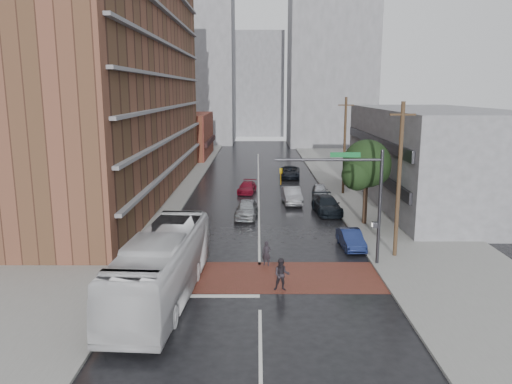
{
  "coord_description": "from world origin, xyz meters",
  "views": [
    {
      "loc": [
        -0.13,
        -26.95,
        10.65
      ],
      "look_at": [
        -0.23,
        8.09,
        3.5
      ],
      "focal_mm": 35.0,
      "sensor_mm": 36.0,
      "label": 1
    }
  ],
  "objects_px": {
    "car_travel_a": "(247,209)",
    "car_parked_far": "(320,190)",
    "car_travel_b": "(292,196)",
    "car_travel_c": "(247,187)",
    "transit_bus": "(162,266)",
    "suv_travel": "(290,172)",
    "pedestrian_b": "(282,275)",
    "car_parked_near": "(351,239)",
    "pedestrian_a": "(267,253)",
    "car_parked_mid": "(327,205)"
  },
  "relations": [
    {
      "from": "transit_bus",
      "to": "car_travel_a",
      "type": "bearing_deg",
      "value": 80.27
    },
    {
      "from": "car_parked_far",
      "to": "car_travel_c",
      "type": "bearing_deg",
      "value": 169.17
    },
    {
      "from": "car_parked_near",
      "to": "transit_bus",
      "type": "bearing_deg",
      "value": -146.68
    },
    {
      "from": "pedestrian_b",
      "to": "car_parked_far",
      "type": "xyz_separation_m",
      "value": [
        5.08,
        24.48,
        -0.27
      ]
    },
    {
      "from": "car_parked_mid",
      "to": "car_parked_far",
      "type": "xyz_separation_m",
      "value": [
        0.27,
        7.03,
        -0.11
      ]
    },
    {
      "from": "car_parked_mid",
      "to": "car_travel_b",
      "type": "bearing_deg",
      "value": 121.8
    },
    {
      "from": "pedestrian_b",
      "to": "car_parked_near",
      "type": "bearing_deg",
      "value": 58.83
    },
    {
      "from": "transit_bus",
      "to": "car_travel_b",
      "type": "height_order",
      "value": "transit_bus"
    },
    {
      "from": "car_parked_far",
      "to": "transit_bus",
      "type": "bearing_deg",
      "value": -110.82
    },
    {
      "from": "car_travel_b",
      "to": "car_parked_far",
      "type": "height_order",
      "value": "car_travel_b"
    },
    {
      "from": "suv_travel",
      "to": "car_parked_mid",
      "type": "height_order",
      "value": "car_parked_mid"
    },
    {
      "from": "car_parked_near",
      "to": "car_parked_mid",
      "type": "relative_size",
      "value": 0.76
    },
    {
      "from": "car_travel_b",
      "to": "car_travel_c",
      "type": "relative_size",
      "value": 1.15
    },
    {
      "from": "transit_bus",
      "to": "pedestrian_a",
      "type": "height_order",
      "value": "transit_bus"
    },
    {
      "from": "car_parked_near",
      "to": "pedestrian_b",
      "type": "bearing_deg",
      "value": -127.82
    },
    {
      "from": "car_parked_near",
      "to": "car_parked_far",
      "type": "xyz_separation_m",
      "value": [
        -0.03,
        17.04,
        -0.0
      ]
    },
    {
      "from": "car_travel_b",
      "to": "suv_travel",
      "type": "height_order",
      "value": "car_travel_b"
    },
    {
      "from": "car_parked_mid",
      "to": "suv_travel",
      "type": "bearing_deg",
      "value": 91.8
    },
    {
      "from": "transit_bus",
      "to": "suv_travel",
      "type": "height_order",
      "value": "transit_bus"
    },
    {
      "from": "transit_bus",
      "to": "car_travel_c",
      "type": "relative_size",
      "value": 3.09
    },
    {
      "from": "car_travel_b",
      "to": "car_parked_far",
      "type": "xyz_separation_m",
      "value": [
        3.1,
        3.23,
        -0.13
      ]
    },
    {
      "from": "car_travel_c",
      "to": "car_travel_b",
      "type": "bearing_deg",
      "value": -41.44
    },
    {
      "from": "pedestrian_b",
      "to": "car_travel_c",
      "type": "distance_m",
      "value": 26.45
    },
    {
      "from": "transit_bus",
      "to": "car_parked_near",
      "type": "distance_m",
      "value": 14.21
    },
    {
      "from": "suv_travel",
      "to": "car_parked_near",
      "type": "relative_size",
      "value": 1.34
    },
    {
      "from": "pedestrian_b",
      "to": "car_parked_near",
      "type": "height_order",
      "value": "pedestrian_b"
    },
    {
      "from": "suv_travel",
      "to": "car_travel_a",
      "type": "bearing_deg",
      "value": -99.27
    },
    {
      "from": "car_parked_near",
      "to": "car_parked_far",
      "type": "height_order",
      "value": "car_parked_near"
    },
    {
      "from": "pedestrian_b",
      "to": "car_travel_c",
      "type": "bearing_deg",
      "value": 98.55
    },
    {
      "from": "pedestrian_a",
      "to": "pedestrian_b",
      "type": "xyz_separation_m",
      "value": [
        0.75,
        -3.93,
        0.12
      ]
    },
    {
      "from": "car_travel_c",
      "to": "suv_travel",
      "type": "distance_m",
      "value": 10.51
    },
    {
      "from": "pedestrian_a",
      "to": "pedestrian_b",
      "type": "height_order",
      "value": "pedestrian_b"
    },
    {
      "from": "car_travel_a",
      "to": "car_travel_c",
      "type": "bearing_deg",
      "value": 95.96
    },
    {
      "from": "car_travel_a",
      "to": "car_parked_far",
      "type": "relative_size",
      "value": 1.19
    },
    {
      "from": "car_travel_c",
      "to": "car_parked_mid",
      "type": "xyz_separation_m",
      "value": [
        7.21,
        -8.89,
        0.15
      ]
    },
    {
      "from": "car_travel_b",
      "to": "car_travel_c",
      "type": "height_order",
      "value": "car_travel_b"
    },
    {
      "from": "pedestrian_a",
      "to": "car_travel_a",
      "type": "relative_size",
      "value": 0.35
    },
    {
      "from": "transit_bus",
      "to": "car_parked_far",
      "type": "xyz_separation_m",
      "value": [
        11.33,
        25.49,
        -1.11
      ]
    },
    {
      "from": "pedestrian_b",
      "to": "car_travel_c",
      "type": "xyz_separation_m",
      "value": [
        -2.41,
        26.34,
        -0.31
      ]
    },
    {
      "from": "car_travel_b",
      "to": "car_travel_c",
      "type": "xyz_separation_m",
      "value": [
        -4.39,
        5.09,
        -0.18
      ]
    },
    {
      "from": "pedestrian_b",
      "to": "suv_travel",
      "type": "xyz_separation_m",
      "value": [
        2.71,
        35.52,
        -0.18
      ]
    },
    {
      "from": "pedestrian_b",
      "to": "car_parked_near",
      "type": "relative_size",
      "value": 0.46
    },
    {
      "from": "car_travel_c",
      "to": "car_parked_far",
      "type": "xyz_separation_m",
      "value": [
        7.49,
        -1.86,
        0.05
      ]
    },
    {
      "from": "car_travel_a",
      "to": "car_travel_c",
      "type": "relative_size",
      "value": 1.09
    },
    {
      "from": "pedestrian_a",
      "to": "suv_travel",
      "type": "distance_m",
      "value": 31.78
    },
    {
      "from": "transit_bus",
      "to": "pedestrian_a",
      "type": "distance_m",
      "value": 7.45
    },
    {
      "from": "car_parked_near",
      "to": "car_travel_c",
      "type": "bearing_deg",
      "value": 108.37
    },
    {
      "from": "pedestrian_a",
      "to": "car_travel_c",
      "type": "bearing_deg",
      "value": 109.29
    },
    {
      "from": "transit_bus",
      "to": "car_parked_mid",
      "type": "relative_size",
      "value": 2.46
    },
    {
      "from": "car_travel_b",
      "to": "suv_travel",
      "type": "distance_m",
      "value": 14.29
    }
  ]
}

